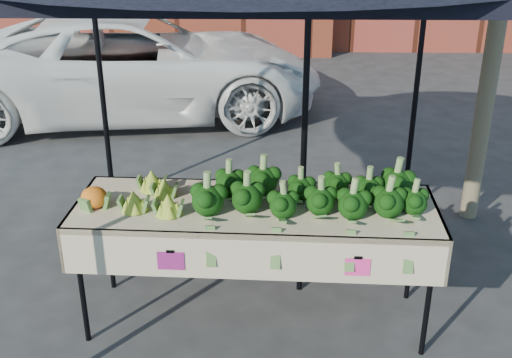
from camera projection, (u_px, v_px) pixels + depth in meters
name	position (u px, v px, depth m)	size (l,w,h in m)	color
ground	(289.00, 312.00, 4.56)	(90.00, 90.00, 0.00)	#262628
table	(255.00, 264.00, 4.31)	(2.43, 0.89, 0.90)	#C8B392
canopy	(254.00, 116.00, 4.35)	(3.16, 3.16, 2.74)	black
broccoli_heap	(310.00, 187.00, 4.09)	(1.53, 0.56, 0.25)	black
romanesco_cluster	(155.00, 189.00, 4.14)	(0.42, 0.56, 0.19)	#A9B837
cauliflower_pair	(94.00, 195.00, 4.07)	(0.19, 0.19, 0.17)	orange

